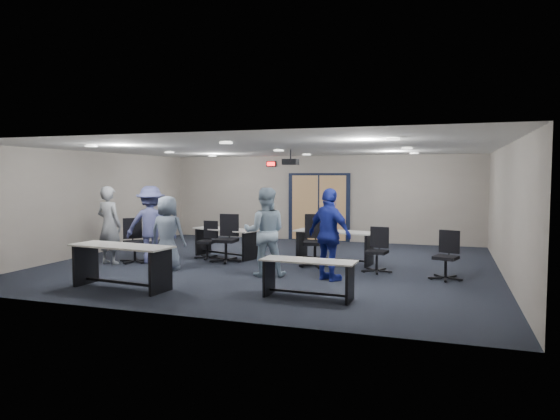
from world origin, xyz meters
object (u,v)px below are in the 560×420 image
(table_front_left, at_px, (122,259))
(person_gray, at_px, (109,225))
(chair_loose_right, at_px, (446,256))
(table_back_right, at_px, (334,241))
(chair_back_c, at_px, (315,241))
(chair_back_b, at_px, (226,238))
(chair_back_d, at_px, (377,250))
(person_navy, at_px, (330,234))
(person_lightblue, at_px, (265,232))
(person_plaid, at_px, (167,233))
(chair_loose_left, at_px, (135,241))
(table_front_right, at_px, (308,272))
(table_back_left, at_px, (226,238))
(chair_back_a, at_px, (207,240))
(person_back, at_px, (151,224))

(table_front_left, distance_m, person_gray, 2.79)
(chair_loose_right, bearing_deg, table_back_right, 173.04)
(table_back_right, bearing_deg, chair_back_c, -113.82)
(chair_back_b, relative_size, chair_back_d, 1.18)
(chair_back_b, relative_size, person_navy, 0.62)
(chair_back_c, distance_m, chair_back_d, 1.47)
(table_back_right, relative_size, person_lightblue, 1.08)
(person_plaid, bearing_deg, chair_loose_left, -28.00)
(person_navy, bearing_deg, chair_back_c, -33.73)
(table_back_right, xyz_separation_m, person_plaid, (-3.30, -1.97, 0.28))
(table_back_right, relative_size, chair_back_b, 1.73)
(table_front_right, bearing_deg, chair_loose_right, 48.56)
(chair_loose_right, bearing_deg, chair_back_b, -168.11)
(table_back_left, bearing_deg, chair_back_a, -117.23)
(chair_loose_right, bearing_deg, person_gray, -157.83)
(chair_back_d, relative_size, person_gray, 0.53)
(table_back_left, height_order, person_lightblue, person_lightblue)
(chair_back_d, relative_size, person_navy, 0.53)
(person_lightblue, bearing_deg, person_back, -28.32)
(person_navy, bearing_deg, person_gray, 29.38)
(chair_back_b, distance_m, chair_back_c, 2.18)
(chair_back_a, height_order, person_back, person_back)
(table_back_left, xyz_separation_m, chair_back_a, (-0.35, -0.35, -0.03))
(person_back, bearing_deg, table_front_left, 93.23)
(chair_back_d, bearing_deg, person_gray, -162.58)
(chair_loose_left, height_order, person_gray, person_gray)
(table_front_left, distance_m, table_front_right, 3.47)
(table_front_right, xyz_separation_m, chair_loose_left, (-4.84, 2.01, 0.08))
(table_front_left, xyz_separation_m, chair_back_c, (2.80, 3.30, 0.04))
(table_front_right, xyz_separation_m, chair_loose_right, (2.20, 2.30, 0.04))
(table_front_left, bearing_deg, chair_loose_right, 31.25)
(person_lightblue, bearing_deg, chair_loose_right, 174.38)
(person_gray, height_order, person_plaid, person_gray)
(person_lightblue, bearing_deg, table_front_right, 113.56)
(person_gray, xyz_separation_m, person_back, (0.83, 0.46, 0.00))
(person_navy, bearing_deg, person_back, 23.20)
(chair_back_a, relative_size, person_gray, 0.51)
(chair_back_c, distance_m, person_plaid, 3.31)
(person_lightblue, bearing_deg, chair_back_d, -170.78)
(table_front_left, height_order, chair_back_a, chair_back_a)
(table_front_left, bearing_deg, person_gray, 137.52)
(chair_loose_right, height_order, person_plaid, person_plaid)
(chair_loose_left, bearing_deg, person_lightblue, -54.18)
(table_back_right, height_order, person_gray, person_gray)
(chair_back_a, relative_size, chair_back_c, 0.79)
(chair_loose_left, bearing_deg, person_gray, 171.77)
(person_gray, height_order, person_navy, same)
(chair_back_d, distance_m, person_lightblue, 2.45)
(person_navy, bearing_deg, chair_back_a, 6.91)
(chair_loose_right, bearing_deg, chair_loose_left, -160.37)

